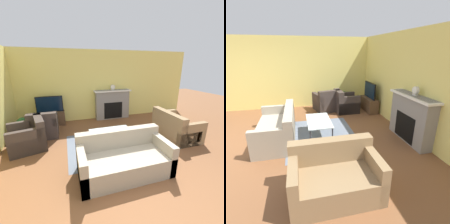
% 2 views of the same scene
% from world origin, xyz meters
% --- Properties ---
extents(ground_plane, '(20.00, 20.00, 0.00)m').
position_xyz_m(ground_plane, '(0.00, 0.00, 0.00)').
color(ground_plane, brown).
extents(wall_back, '(8.44, 0.06, 2.70)m').
position_xyz_m(wall_back, '(0.00, 4.34, 1.35)').
color(wall_back, '#EADB72').
rests_on(wall_back, ground_plane).
extents(area_rug, '(2.31, 1.81, 0.00)m').
position_xyz_m(area_rug, '(0.07, 2.00, 0.00)').
color(area_rug, slate).
rests_on(area_rug, ground_plane).
extents(fireplace, '(1.50, 0.37, 1.18)m').
position_xyz_m(fireplace, '(0.80, 4.15, 0.62)').
color(fireplace, gray).
rests_on(fireplace, ground_plane).
extents(tv_stand, '(0.97, 0.35, 0.51)m').
position_xyz_m(tv_stand, '(-1.58, 4.06, 0.26)').
color(tv_stand, brown).
rests_on(tv_stand, ground_plane).
extents(tv, '(0.91, 0.06, 0.58)m').
position_xyz_m(tv, '(-1.58, 4.06, 0.80)').
color(tv, black).
rests_on(tv, tv_stand).
extents(couch_sectional, '(1.84, 0.90, 0.82)m').
position_xyz_m(couch_sectional, '(0.03, 0.90, 0.29)').
color(couch_sectional, '#9E937F').
rests_on(couch_sectional, ground_plane).
extents(couch_loveseat, '(0.85, 1.38, 0.82)m').
position_xyz_m(couch_loveseat, '(2.13, 1.93, 0.29)').
color(couch_loveseat, '#8C704C').
rests_on(couch_loveseat, ground_plane).
extents(armchair_by_window, '(1.03, 1.03, 0.82)m').
position_xyz_m(armchair_by_window, '(-2.03, 2.51, 0.30)').
color(armchair_by_window, '#3D332D').
rests_on(armchair_by_window, ground_plane).
extents(armchair_accent, '(0.82, 0.82, 0.82)m').
position_xyz_m(armchair_accent, '(-1.72, 3.17, 0.30)').
color(armchair_accent, '#3D332D').
rests_on(armchair_accent, ground_plane).
extents(coffee_table, '(1.11, 0.61, 0.45)m').
position_xyz_m(coffee_table, '(0.07, 1.94, 0.41)').
color(coffee_table, '#333338').
rests_on(coffee_table, ground_plane).
extents(potted_plant, '(0.37, 0.37, 0.64)m').
position_xyz_m(potted_plant, '(-2.30, 3.24, 0.40)').
color(potted_plant, beige).
rests_on(potted_plant, ground_plane).
extents(mantel_clock, '(0.18, 0.07, 0.21)m').
position_xyz_m(mantel_clock, '(0.82, 4.16, 1.29)').
color(mantel_clock, beige).
rests_on(mantel_clock, fireplace).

